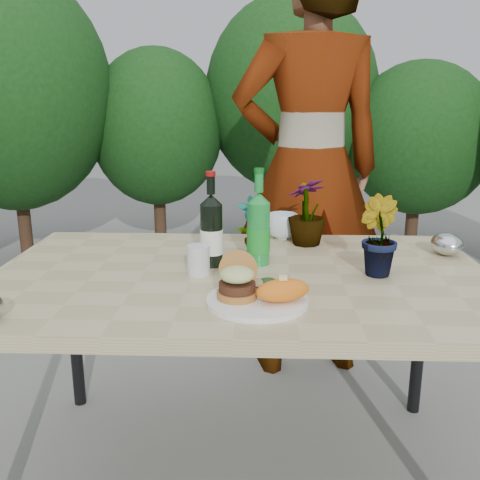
{
  "coord_description": "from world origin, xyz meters",
  "views": [
    {
      "loc": [
        0.06,
        -1.63,
        1.29
      ],
      "look_at": [
        0.0,
        -0.08,
        0.88
      ],
      "focal_mm": 40.0,
      "sensor_mm": 36.0,
      "label": 1
    }
  ],
  "objects_px": {
    "wine_bottle": "(211,232)",
    "patio_table": "(241,290)",
    "person": "(309,169)",
    "dinner_plate": "(257,301)"
  },
  "relations": [
    {
      "from": "wine_bottle",
      "to": "patio_table",
      "type": "bearing_deg",
      "value": -60.55
    },
    {
      "from": "patio_table",
      "to": "wine_bottle",
      "type": "xyz_separation_m",
      "value": [
        -0.1,
        0.07,
        0.17
      ]
    },
    {
      "from": "patio_table",
      "to": "person",
      "type": "relative_size",
      "value": 0.82
    },
    {
      "from": "dinner_plate",
      "to": "wine_bottle",
      "type": "xyz_separation_m",
      "value": [
        -0.15,
        0.34,
        0.11
      ]
    },
    {
      "from": "dinner_plate",
      "to": "wine_bottle",
      "type": "distance_m",
      "value": 0.39
    },
    {
      "from": "dinner_plate",
      "to": "person",
      "type": "bearing_deg",
      "value": 78.27
    },
    {
      "from": "patio_table",
      "to": "wine_bottle",
      "type": "distance_m",
      "value": 0.21
    },
    {
      "from": "wine_bottle",
      "to": "person",
      "type": "height_order",
      "value": "person"
    },
    {
      "from": "dinner_plate",
      "to": "person",
      "type": "xyz_separation_m",
      "value": [
        0.22,
        1.08,
        0.22
      ]
    },
    {
      "from": "patio_table",
      "to": "person",
      "type": "distance_m",
      "value": 0.91
    }
  ]
}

